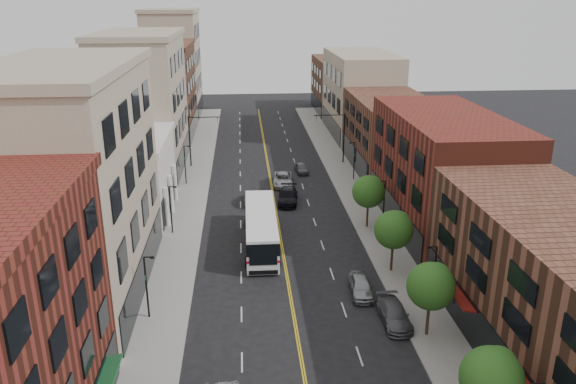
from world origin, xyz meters
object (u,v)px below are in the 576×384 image
object	(u,v)px
car_parked_far	(361,286)
car_lane_behind	(252,197)
car_lane_c	(301,168)
car_lane_b	(283,179)
car_lane_a	(288,196)
city_bus	(261,227)
car_parked_mid	(394,314)

from	to	relation	value
car_parked_far	car_lane_behind	size ratio (longest dim) A/B	0.96
car_lane_behind	car_lane_c	distance (m)	13.39
car_parked_far	car_lane_b	world-z (taller)	car_lane_b
car_lane_a	car_lane_c	size ratio (longest dim) A/B	1.43
city_bus	car_lane_behind	distance (m)	12.20
car_lane_c	car_parked_far	bearing A→B (deg)	-92.72
car_parked_mid	car_lane_c	distance (m)	38.13
car_lane_behind	city_bus	bearing A→B (deg)	95.11
car_parked_mid	car_lane_a	xyz separation A→B (m)	(-5.80, 26.34, 0.09)
car_parked_far	car_lane_c	world-z (taller)	car_parked_far
car_parked_far	car_lane_b	distance (m)	28.84
car_lane_a	car_lane_b	xyz separation A→B (m)	(-0.10, 6.58, -0.03)
car_parked_mid	car_lane_behind	world-z (taller)	car_lane_behind
city_bus	car_lane_c	xyz separation A→B (m)	(6.44, 23.48, -1.34)
car_parked_far	car_lane_behind	world-z (taller)	car_lane_behind
car_parked_far	car_lane_c	bearing A→B (deg)	95.88
city_bus	car_lane_a	size ratio (longest dim) A/B	2.44
car_parked_mid	car_parked_far	size ratio (longest dim) A/B	1.12
car_parked_mid	car_lane_a	size ratio (longest dim) A/B	0.89
city_bus	car_lane_behind	size ratio (longest dim) A/B	2.93
car_lane_behind	car_lane_a	xyz separation A→B (m)	(4.25, -0.31, 0.04)
city_bus	car_parked_far	distance (m)	12.85
car_lane_behind	car_parked_far	bearing A→B (deg)	112.83
car_parked_far	car_lane_behind	bearing A→B (deg)	114.35
city_bus	car_lane_b	xyz separation A→B (m)	(3.50, 18.39, -1.23)
car_parked_mid	car_lane_a	bearing A→B (deg)	102.53
city_bus	car_lane_b	distance (m)	18.76
car_lane_b	car_parked_far	bearing A→B (deg)	-77.09
city_bus	car_lane_b	world-z (taller)	city_bus
car_lane_a	car_parked_far	bearing A→B (deg)	-72.05
car_parked_mid	car_lane_b	size ratio (longest dim) A/B	0.89
car_parked_mid	car_parked_far	world-z (taller)	car_parked_far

